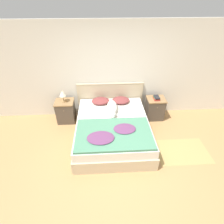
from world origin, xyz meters
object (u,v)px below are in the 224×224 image
(pillow_right, at_px, (121,100))
(table_lamp, at_px, (63,94))
(nightstand_left, at_px, (66,111))
(book_stack, at_px, (156,98))
(bed, at_px, (112,130))
(nightstand_right, at_px, (155,108))
(pillow_left, at_px, (101,101))
(dog, at_px, (112,108))

(pillow_right, height_order, table_lamp, table_lamp)
(nightstand_left, height_order, book_stack, book_stack)
(bed, xyz_separation_m, nightstand_left, (-1.25, 0.78, 0.05))
(pillow_right, bearing_deg, book_stack, -1.82)
(bed, distance_m, nightstand_left, 1.47)
(nightstand_left, distance_m, nightstand_right, 2.49)
(pillow_right, distance_m, book_stack, 0.97)
(bed, height_order, nightstand_right, nightstand_right)
(nightstand_right, bearing_deg, pillow_left, 179.36)
(nightstand_left, distance_m, table_lamp, 0.55)
(nightstand_left, distance_m, pillow_right, 1.55)
(nightstand_left, distance_m, dog, 1.36)
(pillow_left, xyz_separation_m, book_stack, (1.52, -0.03, 0.06))
(bed, height_order, nightstand_left, nightstand_left)
(bed, bearing_deg, nightstand_left, 147.82)
(book_stack, bearing_deg, nightstand_right, 63.17)
(nightstand_right, xyz_separation_m, table_lamp, (-2.49, 0.00, 0.55))
(dog, bearing_deg, pillow_right, 56.69)
(pillow_left, bearing_deg, nightstand_right, -0.64)
(bed, bearing_deg, pillow_left, 109.01)
(nightstand_right, xyz_separation_m, pillow_right, (-0.97, 0.02, 0.29))
(bed, relative_size, pillow_left, 4.38)
(nightstand_left, distance_m, pillow_left, 1.01)
(pillow_right, relative_size, dog, 0.58)
(pillow_left, bearing_deg, book_stack, -1.15)
(nightstand_left, height_order, pillow_right, pillow_right)
(book_stack, xyz_separation_m, table_lamp, (-2.49, 0.02, 0.20))
(nightstand_right, bearing_deg, book_stack, -116.83)
(dog, height_order, table_lamp, table_lamp)
(nightstand_left, xyz_separation_m, pillow_right, (1.52, 0.02, 0.29))
(nightstand_left, relative_size, book_stack, 2.78)
(pillow_left, relative_size, pillow_right, 1.00)
(book_stack, bearing_deg, bed, -148.13)
(pillow_left, xyz_separation_m, pillow_right, (0.55, 0.00, 0.00))
(nightstand_left, distance_m, book_stack, 2.51)
(nightstand_left, relative_size, pillow_left, 1.34)
(dog, bearing_deg, book_stack, 16.49)
(pillow_left, height_order, dog, dog)
(bed, relative_size, nightstand_right, 3.28)
(bed, relative_size, pillow_right, 4.38)
(dog, distance_m, book_stack, 1.27)
(nightstand_left, bearing_deg, bed, -32.18)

